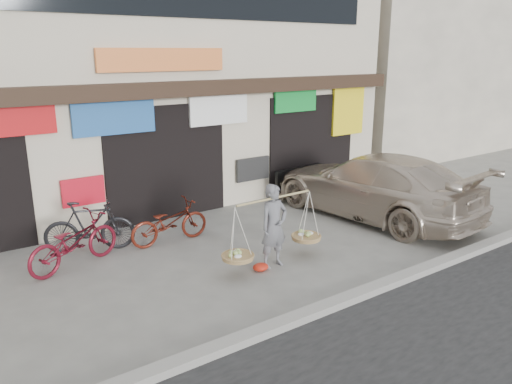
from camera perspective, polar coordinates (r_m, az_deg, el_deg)
ground at (r=9.41m, az=-0.50°, el=-8.55°), size 70.00×70.00×0.00m
kerb at (r=7.99m, az=7.89°, el=-12.93°), size 70.00×0.25×0.12m
shophouse_block at (r=14.33m, az=-15.70°, el=13.51°), size 14.00×6.32×7.00m
neighbor_east at (r=23.14m, az=17.95°, el=13.38°), size 12.00×7.00×6.40m
street_vendor at (r=9.20m, az=2.06°, el=-4.29°), size 2.18×0.60×1.57m
bike_0 at (r=9.82m, az=-20.12°, el=-5.38°), size 1.99×1.26×0.99m
bike_1 at (r=10.46m, az=-18.50°, el=-3.75°), size 1.81×1.09×1.05m
bike_2 at (r=10.55m, az=-9.88°, el=-3.43°), size 1.71×0.60×0.89m
suv at (r=12.33m, az=13.24°, el=0.76°), size 2.67×5.49×1.54m
red_bag at (r=9.23m, az=0.54°, el=-8.57°), size 0.31×0.25×0.14m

